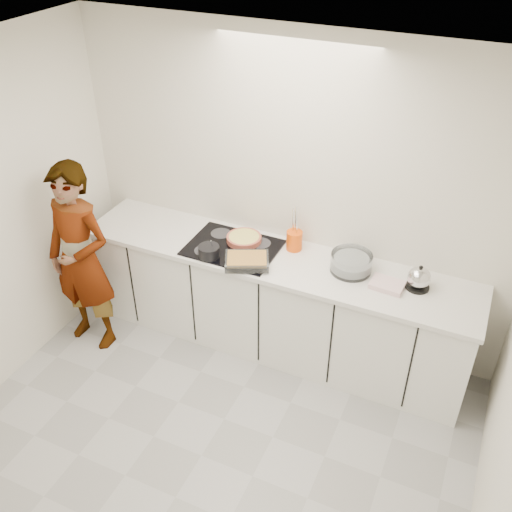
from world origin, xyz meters
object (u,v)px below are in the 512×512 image
at_px(cook, 81,259).
at_px(tart_dish, 244,238).
at_px(mixing_bowl, 351,263).
at_px(kettle, 419,279).
at_px(utensil_crock, 294,240).
at_px(saucepan, 209,251).
at_px(baking_dish, 247,261).
at_px(hob, 233,247).

bearing_deg(cook, tart_dish, 32.22).
bearing_deg(mixing_bowl, kettle, -0.53).
xyz_separation_m(tart_dish, utensil_crock, (0.41, 0.08, 0.04)).
xyz_separation_m(saucepan, kettle, (1.57, 0.29, 0.02)).
xyz_separation_m(saucepan, baking_dish, (0.32, 0.02, -0.01)).
bearing_deg(baking_dish, cook, -164.00).
relative_size(baking_dish, kettle, 1.78).
distance_m(hob, tart_dish, 0.13).
bearing_deg(baking_dish, mixing_bowl, 19.84).
xyz_separation_m(hob, mixing_bowl, (0.95, 0.09, 0.06)).
relative_size(baking_dish, utensil_crock, 2.52).
xyz_separation_m(saucepan, utensil_crock, (0.56, 0.39, 0.02)).
bearing_deg(tart_dish, saucepan, -116.45).
height_order(baking_dish, kettle, kettle).
height_order(kettle, utensil_crock, kettle).
distance_m(kettle, cook, 2.64).
height_order(saucepan, baking_dish, saucepan).
bearing_deg(hob, mixing_bowl, 5.59).
xyz_separation_m(hob, cook, (-1.10, -0.55, -0.08)).
distance_m(tart_dish, mixing_bowl, 0.91).
relative_size(saucepan, cook, 0.10).
relative_size(tart_dish, kettle, 1.49).
bearing_deg(utensil_crock, cook, -154.33).
distance_m(mixing_bowl, cook, 2.16).
distance_m(saucepan, baking_dish, 0.32).
relative_size(hob, cook, 0.43).
height_order(hob, tart_dish, tart_dish).
distance_m(kettle, utensil_crock, 1.01).
relative_size(hob, kettle, 3.17).
height_order(mixing_bowl, cook, cook).
bearing_deg(baking_dish, utensil_crock, 56.64).
bearing_deg(cook, mixing_bowl, 19.56).
relative_size(saucepan, baking_dish, 0.42).
height_order(hob, kettle, kettle).
xyz_separation_m(mixing_bowl, kettle, (0.51, -0.00, 0.02)).
relative_size(mixing_bowl, utensil_crock, 2.19).
bearing_deg(hob, kettle, 3.47).
xyz_separation_m(baking_dish, cook, (-1.31, -0.38, -0.13)).
bearing_deg(utensil_crock, saucepan, -144.97).
xyz_separation_m(saucepan, mixing_bowl, (1.06, 0.29, 0.01)).
xyz_separation_m(saucepan, cook, (-0.99, -0.35, -0.14)).
bearing_deg(utensil_crock, kettle, -6.06).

